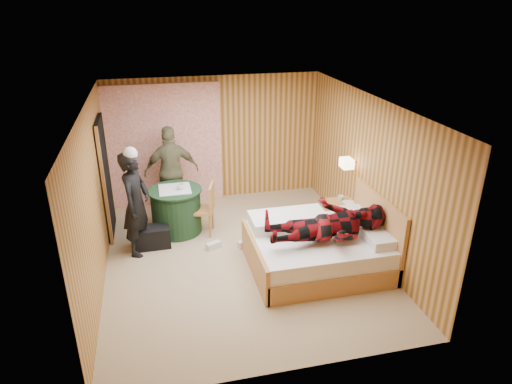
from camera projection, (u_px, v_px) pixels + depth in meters
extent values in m
cube|color=tan|center=(241.00, 257.00, 7.37)|extent=(4.20, 5.00, 0.01)
cube|color=silver|center=(239.00, 103.00, 6.37)|extent=(4.20, 5.00, 0.01)
cube|color=tan|center=(215.00, 139.00, 9.10)|extent=(4.20, 0.02, 2.50)
cube|color=tan|center=(94.00, 199.00, 6.43)|extent=(0.02, 5.00, 2.50)
cube|color=tan|center=(368.00, 174.00, 7.31)|extent=(0.02, 5.00, 2.50)
cube|color=silver|center=(165.00, 146.00, 8.85)|extent=(2.20, 0.08, 2.40)
cube|color=black|center=(106.00, 178.00, 7.78)|extent=(0.06, 0.90, 2.05)
cylinder|color=gold|center=(351.00, 163.00, 7.67)|extent=(0.18, 0.04, 0.04)
cube|color=beige|center=(347.00, 163.00, 7.65)|extent=(0.18, 0.24, 0.16)
cube|color=tan|center=(318.00, 259.00, 7.04)|extent=(2.01, 1.60, 0.30)
cube|color=white|center=(319.00, 243.00, 6.93)|extent=(1.95, 1.54, 0.25)
cube|color=tan|center=(254.00, 259.00, 6.78)|extent=(0.06, 1.60, 0.56)
cube|color=tan|center=(377.00, 229.00, 7.09)|extent=(0.06, 1.60, 1.10)
cube|color=silver|center=(379.00, 238.00, 6.68)|extent=(0.38, 0.55, 0.14)
cube|color=silver|center=(357.00, 215.00, 7.36)|extent=(0.38, 0.55, 0.14)
cube|color=white|center=(288.00, 220.00, 7.18)|extent=(1.20, 0.60, 0.18)
cube|color=tan|center=(342.00, 219.00, 7.96)|extent=(0.44, 0.60, 0.60)
cube|color=tan|center=(343.00, 209.00, 7.88)|extent=(0.46, 0.62, 0.03)
cylinder|color=#1B3B20|center=(176.00, 211.00, 8.04)|extent=(0.86, 0.86, 0.79)
cylinder|color=#1B3B20|center=(175.00, 190.00, 7.88)|extent=(0.93, 0.93, 0.03)
cube|color=silver|center=(175.00, 189.00, 7.87)|extent=(0.63, 0.63, 0.01)
cube|color=tan|center=(174.00, 194.00, 8.59)|extent=(0.48, 0.48, 0.05)
cube|color=tan|center=(171.00, 178.00, 8.65)|extent=(0.42, 0.11, 0.46)
cylinder|color=tan|center=(168.00, 210.00, 8.48)|extent=(0.04, 0.04, 0.43)
cylinder|color=tan|center=(181.00, 200.00, 8.89)|extent=(0.04, 0.04, 0.43)
cube|color=tan|center=(201.00, 210.00, 7.96)|extent=(0.52, 0.52, 0.05)
cube|color=tan|center=(211.00, 197.00, 7.85)|extent=(0.15, 0.41, 0.46)
cylinder|color=tan|center=(194.00, 217.00, 8.22)|extent=(0.04, 0.04, 0.43)
cylinder|color=tan|center=(210.00, 226.00, 7.89)|extent=(0.04, 0.04, 0.43)
cube|color=black|center=(151.00, 237.00, 7.61)|extent=(0.63, 0.35, 0.36)
cube|color=silver|center=(214.00, 245.00, 7.60)|extent=(0.27, 0.20, 0.11)
cube|color=silver|center=(245.00, 243.00, 7.66)|extent=(0.27, 0.16, 0.11)
imported|color=black|center=(136.00, 204.00, 7.20)|extent=(0.62, 0.74, 1.72)
imported|color=#676545|center=(172.00, 171.00, 8.54)|extent=(1.04, 0.48, 1.72)
imported|color=maroon|center=(329.00, 216.00, 6.55)|extent=(0.86, 0.67, 1.77)
imported|color=silver|center=(345.00, 204.00, 7.79)|extent=(0.20, 0.25, 0.02)
imported|color=silver|center=(345.00, 203.00, 7.78)|extent=(0.20, 0.25, 0.02)
imported|color=silver|center=(341.00, 198.00, 7.94)|extent=(0.13, 0.13, 0.09)
imported|color=silver|center=(181.00, 187.00, 7.82)|extent=(0.16, 0.16, 0.10)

